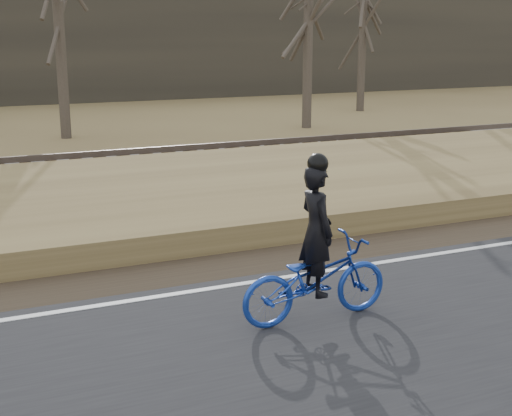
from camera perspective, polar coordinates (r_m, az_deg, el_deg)
name	(u,v)px	position (r m, az deg, el deg)	size (l,w,h in m)	color
cyclist	(316,269)	(9.05, 4.78, -4.86)	(2.03, 0.73, 2.15)	#16369B
bare_tree_center	(59,22)	(25.39, -15.50, 14.16)	(0.36, 0.36, 7.80)	#4D4438
bare_tree_right	(308,29)	(27.28, 4.19, 14.06)	(0.36, 0.36, 7.31)	#4D4438
bare_tree_far_right	(363,25)	(33.37, 8.55, 14.28)	(0.36, 0.36, 7.69)	#4D4438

